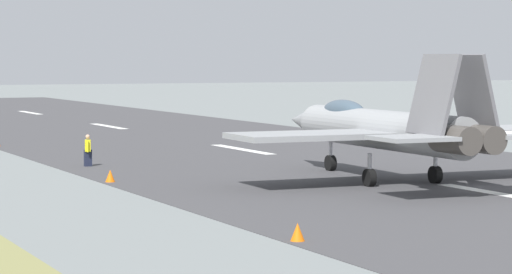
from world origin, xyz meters
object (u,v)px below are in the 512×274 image
(fighter_jet, at_px, (384,128))
(crew_person, at_px, (88,151))
(marker_cone_mid, at_px, (110,176))
(marker_cone_near, at_px, (298,232))

(fighter_jet, xyz_separation_m, crew_person, (12.07, 9.70, -1.53))
(fighter_jet, relative_size, marker_cone_mid, 31.39)
(fighter_jet, height_order, crew_person, fighter_jet)
(crew_person, height_order, marker_cone_near, crew_person)
(crew_person, distance_m, marker_cone_mid, 7.59)
(marker_cone_near, bearing_deg, marker_cone_mid, 0.00)
(fighter_jet, xyz_separation_m, marker_cone_mid, (4.60, 10.94, -2.06))
(marker_cone_near, xyz_separation_m, marker_cone_mid, (17.89, 0.00, 0.00))
(marker_cone_near, bearing_deg, crew_person, -2.79)
(fighter_jet, distance_m, marker_cone_near, 17.34)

